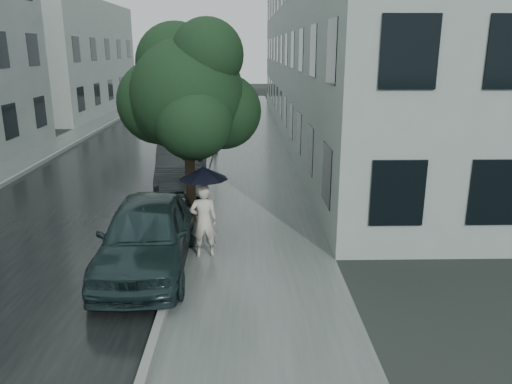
{
  "coord_description": "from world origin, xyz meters",
  "views": [
    {
      "loc": [
        -0.07,
        -8.99,
        4.68
      ],
      "look_at": [
        0.2,
        2.67,
        1.3
      ],
      "focal_mm": 35.0,
      "sensor_mm": 36.0,
      "label": 1
    }
  ],
  "objects_px": {
    "lamp_post": "(210,95)",
    "car_far": "(182,168)",
    "pedestrian": "(204,221)",
    "car_near": "(147,235)",
    "street_tree": "(188,93)"
  },
  "relations": [
    {
      "from": "pedestrian",
      "to": "lamp_post",
      "type": "bearing_deg",
      "value": -95.81
    },
    {
      "from": "pedestrian",
      "to": "car_far",
      "type": "height_order",
      "value": "pedestrian"
    },
    {
      "from": "pedestrian",
      "to": "car_near",
      "type": "xyz_separation_m",
      "value": [
        -1.18,
        -0.64,
        -0.08
      ]
    },
    {
      "from": "car_near",
      "to": "lamp_post",
      "type": "bearing_deg",
      "value": 86.02
    },
    {
      "from": "car_near",
      "to": "car_far",
      "type": "height_order",
      "value": "car_near"
    },
    {
      "from": "car_near",
      "to": "car_far",
      "type": "xyz_separation_m",
      "value": [
        0.0,
        6.31,
        -0.02
      ]
    },
    {
      "from": "pedestrian",
      "to": "street_tree",
      "type": "xyz_separation_m",
      "value": [
        -0.43,
        1.55,
        2.75
      ]
    },
    {
      "from": "lamp_post",
      "to": "street_tree",
      "type": "bearing_deg",
      "value": -102.26
    },
    {
      "from": "lamp_post",
      "to": "car_near",
      "type": "distance_m",
      "value": 12.56
    },
    {
      "from": "street_tree",
      "to": "car_near",
      "type": "xyz_separation_m",
      "value": [
        -0.75,
        -2.19,
        -2.83
      ]
    },
    {
      "from": "street_tree",
      "to": "car_near",
      "type": "distance_m",
      "value": 3.65
    },
    {
      "from": "street_tree",
      "to": "lamp_post",
      "type": "distance_m",
      "value": 10.26
    },
    {
      "from": "lamp_post",
      "to": "car_far",
      "type": "distance_m",
      "value": 6.4
    },
    {
      "from": "lamp_post",
      "to": "car_far",
      "type": "relative_size",
      "value": 0.99
    },
    {
      "from": "car_near",
      "to": "pedestrian",
      "type": "bearing_deg",
      "value": 27.08
    }
  ]
}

